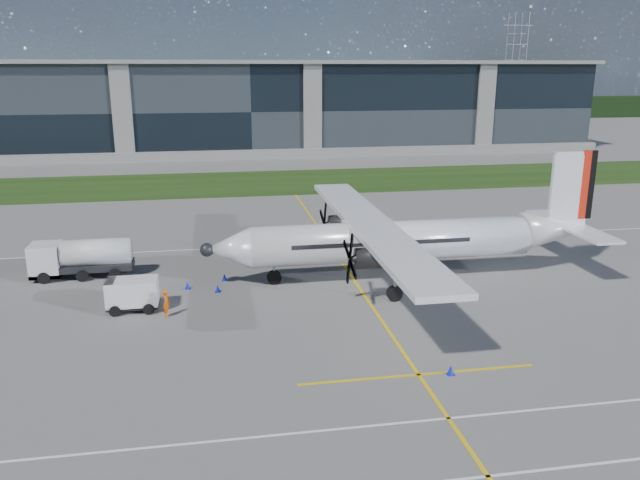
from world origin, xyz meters
name	(u,v)px	position (x,y,z in m)	size (l,w,h in m)	color
ground	(270,194)	(0.00, 40.00, 0.00)	(400.00, 400.00, 0.00)	#5E5C59
grass_strip	(264,182)	(0.00, 48.00, 0.02)	(400.00, 18.00, 0.04)	#1B340E
terminal_building	(247,108)	(0.00, 80.00, 7.50)	(120.00, 20.00, 15.00)	black
tree_line	(235,111)	(0.00, 140.00, 3.00)	(400.00, 6.00, 6.00)	black
pylon_east	(515,65)	(85.00, 150.00, 15.00)	(9.00, 4.60, 30.00)	gray
yellow_taxiway_centerline	(349,272)	(3.00, 10.00, 0.01)	(0.20, 70.00, 0.01)	yellow
turboprop_aircraft	(407,217)	(6.77, 8.41, 4.40)	(28.28, 29.33, 8.80)	white
fuel_tanker_truck	(74,259)	(-16.55, 12.35, 1.37)	(7.32, 2.38, 2.75)	silver
baggage_tug	(133,295)	(-11.76, 5.19, 0.99)	(3.31, 1.98, 1.98)	silver
ground_crew_person	(166,301)	(-9.65, 3.72, 0.98)	(0.80, 0.57, 1.96)	#F25907
safety_cone_fwd	(187,285)	(-8.58, 8.47, 0.25)	(0.36, 0.36, 0.50)	#0C16CD
safety_cone_portwing	(451,370)	(4.56, -6.24, 0.25)	(0.36, 0.36, 0.50)	#0C16CD
safety_cone_nose_stbd	(224,277)	(-6.05, 9.79, 0.25)	(0.36, 0.36, 0.50)	#0C16CD
safety_cone_stbdwing	(330,223)	(4.25, 23.84, 0.25)	(0.36, 0.36, 0.50)	#0C16CD
safety_cone_nose_port	(218,288)	(-6.56, 7.50, 0.25)	(0.36, 0.36, 0.50)	#0C16CD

